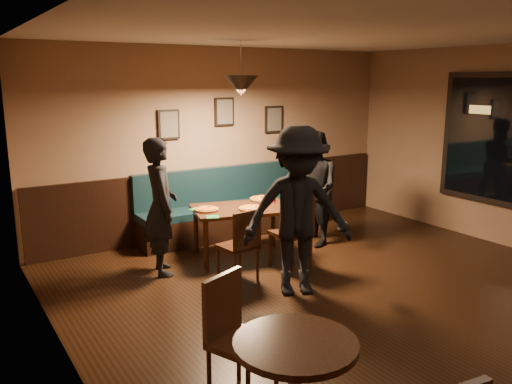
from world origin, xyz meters
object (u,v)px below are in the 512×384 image
diner_left (161,207)px  chair_near_right (291,231)px  diner_front (298,212)px  chair_near_left (238,245)px  tabasco_bottle (274,199)px  soda_glass (293,201)px  dining_table (242,232)px  diner_right (314,189)px  cafe_chair_far (243,340)px  booth_bench (234,203)px

diner_left → chair_near_right: bearing=-103.7°
diner_front → chair_near_left: bearing=142.2°
chair_near_right → tabasco_bottle: (0.21, 0.69, 0.26)m
soda_glass → tabasco_bottle: (-0.08, 0.33, -0.02)m
diner_front → soda_glass: size_ratio=12.38×
diner_front → dining_table: bearing=108.5°
diner_left → diner_right: size_ratio=1.03×
chair_near_right → diner_right: bearing=33.9°
diner_left → cafe_chair_far: size_ratio=1.78×
diner_left → dining_table: bearing=-77.9°
chair_near_left → soda_glass: bearing=10.4°
chair_near_left → booth_bench: bearing=53.2°
chair_near_right → cafe_chair_far: size_ratio=1.02×
diner_left → cafe_chair_far: (-0.50, -2.75, -0.36)m
dining_table → cafe_chair_far: (-1.62, -2.73, 0.13)m
booth_bench → tabasco_bottle: size_ratio=25.93×
chair_near_right → soda_glass: (0.29, 0.36, 0.27)m
tabasco_bottle → chair_near_right: bearing=-107.3°
soda_glass → booth_bench: bearing=97.4°
tabasco_bottle → cafe_chair_far: size_ratio=0.12×
dining_table → soda_glass: soda_glass is taller
diner_left → booth_bench: bearing=-46.2°
diner_left → soda_glass: bearing=-88.8°
tabasco_bottle → cafe_chair_far: cafe_chair_far is taller
booth_bench → soda_glass: size_ratio=20.02×
chair_near_right → diner_right: diner_right is taller
diner_left → soda_glass: diner_left is taller
booth_bench → diner_front: 2.38m
dining_table → tabasco_bottle: bearing=13.9°
dining_table → diner_front: (-0.10, -1.35, 0.59)m
booth_bench → diner_right: (0.73, -1.00, 0.31)m
dining_table → diner_right: size_ratio=0.78×
diner_right → diner_front: bearing=-30.2°
booth_bench → diner_left: size_ratio=1.80×
diner_left → diner_front: (1.02, -1.37, 0.09)m
diner_left → diner_right: diner_left is taller
booth_bench → diner_right: size_ratio=1.85×
booth_bench → diner_front: (-0.52, -2.28, 0.43)m
chair_near_right → diner_front: (-0.39, -0.66, 0.45)m
diner_left → diner_right: (2.27, -0.09, -0.02)m
diner_left → cafe_chair_far: bearing=-177.1°
diner_right → cafe_chair_far: diner_right is taller
chair_near_left → diner_right: (1.62, 0.62, 0.38)m
chair_near_left → soda_glass: size_ratio=5.83×
diner_right → dining_table: bearing=-79.4°
booth_bench → cafe_chair_far: (-2.04, -3.66, -0.03)m
chair_near_right → diner_left: bearing=150.9°
diner_left → soda_glass: (1.71, -0.36, -0.08)m
chair_near_left → diner_left: diner_left is taller
dining_table → soda_glass: 0.79m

